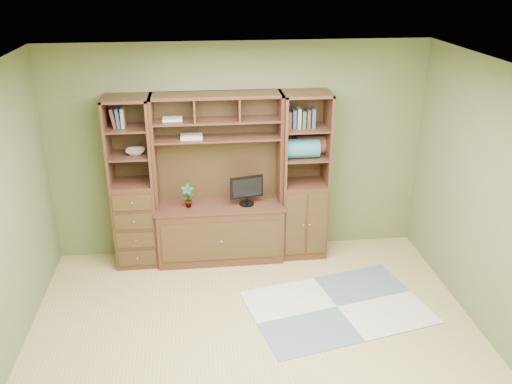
{
  "coord_description": "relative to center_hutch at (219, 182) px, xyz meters",
  "views": [
    {
      "loc": [
        -0.48,
        -4.18,
        3.41
      ],
      "look_at": [
        0.12,
        1.2,
        1.1
      ],
      "focal_mm": 38.0,
      "sensor_mm": 36.0,
      "label": 1
    }
  ],
  "objects": [
    {
      "name": "orchid",
      "position": [
        -0.37,
        -0.03,
        -0.15
      ],
      "size": [
        0.15,
        0.1,
        0.29
      ],
      "primitive_type": "imported",
      "color": "#A74938",
      "rests_on": "center_hutch"
    },
    {
      "name": "right_tower",
      "position": [
        1.02,
        0.04,
        0.0
      ],
      "size": [
        0.55,
        0.45,
        2.05
      ],
      "primitive_type": "cube",
      "color": "#492719",
      "rests_on": "ground"
    },
    {
      "name": "blanket_teal",
      "position": [
        0.98,
        -0.01,
        0.38
      ],
      "size": [
        0.39,
        0.23,
        0.23
      ],
      "primitive_type": "cube",
      "color": "#2E6B79",
      "rests_on": "right_tower"
    },
    {
      "name": "center_hutch",
      "position": [
        0.0,
        0.0,
        0.0
      ],
      "size": [
        1.54,
        0.53,
        2.05
      ],
      "primitive_type": "cube",
      "color": "#492719",
      "rests_on": "ground"
    },
    {
      "name": "left_tower",
      "position": [
        -1.0,
        0.04,
        0.0
      ],
      "size": [
        0.5,
        0.45,
        2.05
      ],
      "primitive_type": "cube",
      "color": "#492719",
      "rests_on": "ground"
    },
    {
      "name": "blanket_red",
      "position": [
        1.14,
        0.12,
        0.37
      ],
      "size": [
        0.39,
        0.22,
        0.22
      ],
      "primitive_type": "cube",
      "color": "brown",
      "rests_on": "right_tower"
    },
    {
      "name": "bowl",
      "position": [
        -0.94,
        0.04,
        0.39
      ],
      "size": [
        0.22,
        0.22,
        0.05
      ],
      "primitive_type": "imported",
      "color": "beige",
      "rests_on": "left_tower"
    },
    {
      "name": "rug",
      "position": [
        1.18,
        -1.2,
        -1.02
      ],
      "size": [
        2.04,
        1.58,
        0.01
      ],
      "primitive_type": "cube",
      "rotation": [
        0.0,
        0.0,
        0.22
      ],
      "color": "#A0A4A5",
      "rests_on": "ground"
    },
    {
      "name": "monitor",
      "position": [
        0.32,
        -0.03,
        -0.05
      ],
      "size": [
        0.43,
        0.26,
        0.49
      ],
      "primitive_type": "cube",
      "rotation": [
        0.0,
        0.0,
        0.22
      ],
      "color": "black",
      "rests_on": "center_hutch"
    },
    {
      "name": "room",
      "position": [
        0.26,
        -1.73,
        0.28
      ],
      "size": [
        4.6,
        4.1,
        2.64
      ],
      "color": "tan",
      "rests_on": "ground"
    },
    {
      "name": "magazines",
      "position": [
        -0.3,
        0.09,
        0.54
      ],
      "size": [
        0.25,
        0.18,
        0.04
      ],
      "primitive_type": "cube",
      "color": "beige",
      "rests_on": "center_hutch"
    }
  ]
}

